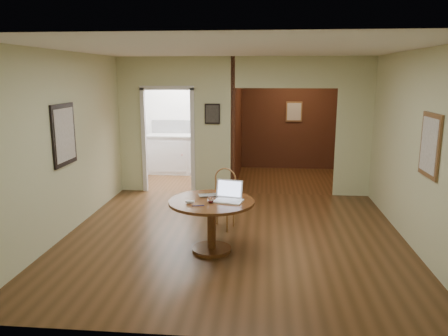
# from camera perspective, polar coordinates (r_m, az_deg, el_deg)

# --- Properties ---
(floor) EXTENTS (5.00, 5.00, 0.00)m
(floor) POSITION_cam_1_polar(r_m,az_deg,el_deg) (6.52, 1.21, -9.10)
(floor) COLOR #422912
(floor) RESTS_ON ground
(room_shell) EXTENTS (5.20, 7.50, 5.00)m
(room_shell) POSITION_cam_1_polar(r_m,az_deg,el_deg) (9.26, -0.25, 5.48)
(room_shell) COLOR white
(room_shell) RESTS_ON ground
(dining_table) EXTENTS (1.15, 1.15, 0.72)m
(dining_table) POSITION_cam_1_polar(r_m,az_deg,el_deg) (5.88, -1.64, -5.99)
(dining_table) COLOR brown
(dining_table) RESTS_ON ground
(chair) EXTENTS (0.49, 0.49, 0.94)m
(chair) POSITION_cam_1_polar(r_m,az_deg,el_deg) (6.80, -0.09, -3.55)
(chair) COLOR olive
(chair) RESTS_ON ground
(open_laptop) EXTENTS (0.41, 0.39, 0.26)m
(open_laptop) POSITION_cam_1_polar(r_m,az_deg,el_deg) (5.82, 0.64, -3.59)
(open_laptop) COLOR white
(open_laptop) RESTS_ON dining_table
(closed_laptop) EXTENTS (0.39, 0.31, 0.03)m
(closed_laptop) POSITION_cam_1_polar(r_m,az_deg,el_deg) (5.97, -1.59, -3.71)
(closed_laptop) COLOR #B7B7BC
(closed_laptop) RESTS_ON dining_table
(mouse) EXTENTS (0.12, 0.07, 0.05)m
(mouse) POSITION_cam_1_polar(r_m,az_deg,el_deg) (5.70, -4.49, -4.41)
(mouse) COLOR white
(mouse) RESTS_ON dining_table
(wine_glass) EXTENTS (0.08, 0.08, 0.09)m
(wine_glass) POSITION_cam_1_polar(r_m,az_deg,el_deg) (5.70, -1.76, -4.16)
(wine_glass) COLOR white
(wine_glass) RESTS_ON dining_table
(pen) EXTENTS (0.15, 0.05, 0.01)m
(pen) POSITION_cam_1_polar(r_m,az_deg,el_deg) (5.59, -3.41, -4.93)
(pen) COLOR navy
(pen) RESTS_ON dining_table
(kitchen_cabinet) EXTENTS (2.06, 0.60, 0.94)m
(kitchen_cabinet) POSITION_cam_1_polar(r_m,az_deg,el_deg) (10.58, -4.42, 1.83)
(kitchen_cabinet) COLOR white
(kitchen_cabinet) RESTS_ON ground
(grocery_bag) EXTENTS (0.38, 0.35, 0.31)m
(grocery_bag) POSITION_cam_1_polar(r_m,az_deg,el_deg) (10.38, -0.10, 5.13)
(grocery_bag) COLOR beige
(grocery_bag) RESTS_ON kitchen_cabinet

